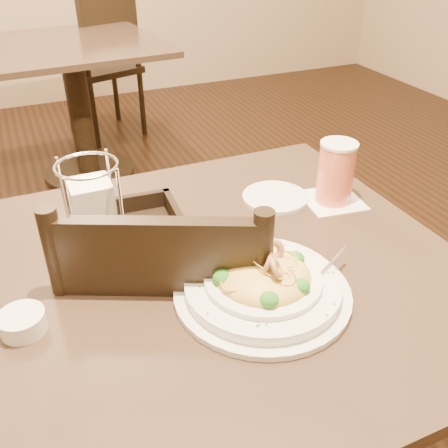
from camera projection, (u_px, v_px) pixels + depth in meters
name	position (u px, v px, depth m)	size (l,w,h in m)	color
main_table	(228.00, 350.00, 1.11)	(0.90, 0.90, 0.76)	black
background_table	(77.00, 89.00, 2.71)	(0.96, 0.96, 0.76)	black
dining_chair_near	(176.00, 342.00, 1.16)	(0.56, 0.56, 0.93)	black
dining_chair_far	(104.00, 63.00, 3.24)	(0.52, 0.52, 0.93)	black
pasta_bowl	(262.00, 282.00, 0.88)	(0.35, 0.32, 0.10)	white
drink_glass	(336.00, 173.00, 1.15)	(0.15, 0.15, 0.15)	white
bread_basket	(135.00, 224.00, 1.06)	(0.20, 0.17, 0.05)	black
napkin_caddy	(94.00, 214.00, 0.98)	(0.12, 0.12, 0.19)	silver
side_plate	(275.00, 197.00, 1.19)	(0.16, 0.16, 0.01)	white
butter_ramekin	(22.00, 322.00, 0.81)	(0.08, 0.08, 0.03)	white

